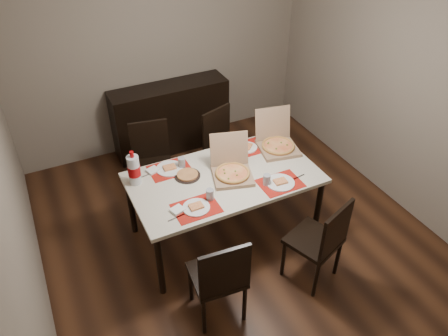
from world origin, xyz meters
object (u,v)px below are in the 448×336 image
(sideboard, at_px, (171,117))
(dining_table, at_px, (224,182))
(chair_far_right, at_px, (223,144))
(chair_near_left, at_px, (220,277))
(dip_bowl, at_px, (225,165))
(pizza_box_center, at_px, (232,170))
(soda_bottle, at_px, (134,170))
(chair_far_left, at_px, (152,159))
(chair_near_right, at_px, (321,239))

(sideboard, distance_m, dining_table, 1.81)
(chair_far_right, bearing_deg, chair_near_left, -116.93)
(chair_near_left, bearing_deg, dip_bowl, 61.60)
(pizza_box_center, bearing_deg, soda_bottle, 161.11)
(dip_bowl, relative_size, soda_bottle, 0.34)
(chair_far_left, bearing_deg, chair_near_left, -91.21)
(soda_bottle, bearing_deg, dining_table, -19.57)
(sideboard, bearing_deg, chair_far_left, -121.68)
(sideboard, height_order, chair_near_right, chair_near_right)
(chair_near_left, distance_m, chair_near_right, 0.99)
(chair_near_left, distance_m, soda_bottle, 1.28)
(chair_far_left, bearing_deg, dining_table, -64.10)
(chair_near_left, xyz_separation_m, chair_near_right, (0.99, -0.02, 0.00))
(chair_near_right, xyz_separation_m, chair_far_left, (-0.95, 1.83, 0.00))
(chair_far_right, xyz_separation_m, dip_bowl, (-0.32, -0.69, 0.25))
(chair_far_left, bearing_deg, dip_bowl, -55.84)
(dining_table, bearing_deg, soda_bottle, 160.43)
(soda_bottle, bearing_deg, chair_near_right, -42.83)
(chair_near_left, relative_size, soda_bottle, 2.64)
(dip_bowl, bearing_deg, soda_bottle, 170.70)
(sideboard, height_order, dining_table, sideboard)
(sideboard, xyz_separation_m, chair_far_right, (0.29, -0.96, 0.06))
(dip_bowl, bearing_deg, pizza_box_center, -91.97)
(chair_far_right, bearing_deg, chair_near_right, -86.45)
(chair_far_left, height_order, pizza_box_center, pizza_box_center)
(chair_far_left, bearing_deg, chair_near_right, -62.60)
(chair_far_right, bearing_deg, pizza_box_center, -110.88)
(chair_far_right, bearing_deg, chair_far_left, 174.59)
(sideboard, relative_size, dip_bowl, 12.68)
(pizza_box_center, xyz_separation_m, dip_bowl, (0.01, 0.15, -0.04))
(chair_far_right, bearing_deg, sideboard, 107.04)
(chair_far_right, bearing_deg, soda_bottle, -155.22)
(dining_table, bearing_deg, sideboard, 86.68)
(chair_near_right, xyz_separation_m, pizza_box_center, (-0.43, 0.90, 0.30))
(chair_near_left, height_order, chair_near_right, same)
(pizza_box_center, relative_size, soda_bottle, 1.41)
(chair_near_left, bearing_deg, soda_bottle, 104.71)
(sideboard, height_order, pizza_box_center, pizza_box_center)
(dining_table, relative_size, pizza_box_center, 3.62)
(dining_table, distance_m, chair_far_right, 0.93)
(sideboard, xyz_separation_m, chair_near_right, (0.40, -2.71, 0.06))
(dip_bowl, bearing_deg, chair_far_right, 65.36)
(chair_far_left, relative_size, dip_bowl, 7.86)
(chair_near_left, xyz_separation_m, chair_far_left, (0.04, 1.81, 0.00))
(dining_table, distance_m, pizza_box_center, 0.15)
(chair_far_left, height_order, soda_bottle, soda_bottle)
(pizza_box_center, bearing_deg, dip_bowl, 88.03)
(chair_near_right, bearing_deg, chair_far_left, 117.40)
(dining_table, bearing_deg, chair_near_right, -61.16)
(dining_table, xyz_separation_m, pizza_box_center, (0.08, -0.02, 0.12))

